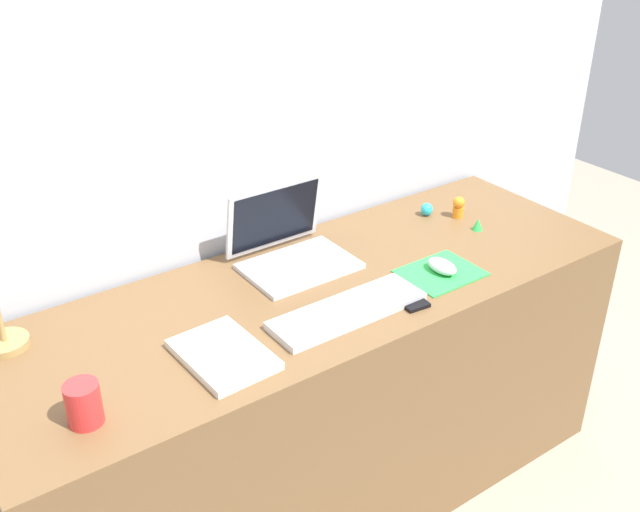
% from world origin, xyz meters
% --- Properties ---
extents(ground_plane, '(6.00, 6.00, 0.00)m').
position_xyz_m(ground_plane, '(0.00, 0.00, 0.00)').
color(ground_plane, gray).
extents(back_wall, '(2.98, 0.05, 1.47)m').
position_xyz_m(back_wall, '(0.00, 0.34, 0.74)').
color(back_wall, '#B2B7C1').
rests_on(back_wall, ground_plane).
extents(desk, '(1.78, 0.61, 0.74)m').
position_xyz_m(desk, '(0.00, 0.00, 0.37)').
color(desk, brown).
rests_on(desk, ground_plane).
extents(laptop, '(0.30, 0.25, 0.21)m').
position_xyz_m(laptop, '(0.01, 0.16, 0.79)').
color(laptop, silver).
rests_on(laptop, desk).
extents(keyboard, '(0.41, 0.13, 0.02)m').
position_xyz_m(keyboard, '(-0.02, -0.15, 0.75)').
color(keyboard, silver).
rests_on(keyboard, desk).
extents(mousepad, '(0.21, 0.17, 0.00)m').
position_xyz_m(mousepad, '(0.31, -0.14, 0.74)').
color(mousepad, green).
rests_on(mousepad, desk).
extents(mouse, '(0.06, 0.10, 0.03)m').
position_xyz_m(mouse, '(0.32, -0.14, 0.76)').
color(mouse, silver).
rests_on(mouse, mousepad).
extents(cell_phone, '(0.08, 0.13, 0.01)m').
position_xyz_m(cell_phone, '(0.15, -0.18, 0.74)').
color(cell_phone, black).
rests_on(cell_phone, desk).
extents(notebook_pad, '(0.18, 0.25, 0.02)m').
position_xyz_m(notebook_pad, '(-0.36, -0.13, 0.75)').
color(notebook_pad, silver).
rests_on(notebook_pad, desk).
extents(coffee_mug, '(0.07, 0.07, 0.09)m').
position_xyz_m(coffee_mug, '(-0.69, -0.16, 0.79)').
color(coffee_mug, red).
rests_on(coffee_mug, desk).
extents(toy_figurine_cyan, '(0.04, 0.04, 0.04)m').
position_xyz_m(toy_figurine_cyan, '(0.53, 0.16, 0.76)').
color(toy_figurine_cyan, '#28B7CC').
rests_on(toy_figurine_cyan, desk).
extents(toy_figurine_green, '(0.03, 0.03, 0.04)m').
position_xyz_m(toy_figurine_green, '(0.59, -0.01, 0.76)').
color(toy_figurine_green, green).
rests_on(toy_figurine_green, desk).
extents(toy_figurine_orange, '(0.04, 0.04, 0.07)m').
position_xyz_m(toy_figurine_orange, '(0.60, 0.09, 0.78)').
color(toy_figurine_orange, orange).
rests_on(toy_figurine_orange, desk).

